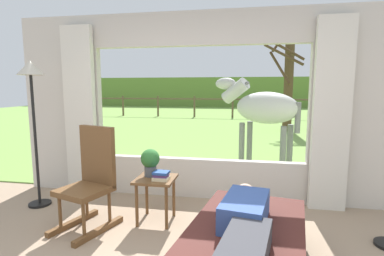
# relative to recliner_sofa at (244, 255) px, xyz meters

# --- Properties ---
(back_wall_with_window) EXTENTS (5.20, 0.12, 2.55)m
(back_wall_with_window) POSITION_rel_recliner_sofa_xyz_m (-0.66, 1.78, 1.03)
(back_wall_with_window) COLOR beige
(back_wall_with_window) RESTS_ON ground_plane
(curtain_panel_left) EXTENTS (0.44, 0.10, 2.40)m
(curtain_panel_left) POSITION_rel_recliner_sofa_xyz_m (-2.35, 1.64, 0.98)
(curtain_panel_left) COLOR silver
(curtain_panel_left) RESTS_ON ground_plane
(curtain_panel_right) EXTENTS (0.44, 0.10, 2.40)m
(curtain_panel_right) POSITION_rel_recliner_sofa_xyz_m (1.03, 1.64, 0.98)
(curtain_panel_right) COLOR silver
(curtain_panel_right) RESTS_ON ground_plane
(outdoor_pasture_lawn) EXTENTS (36.00, 21.68, 0.02)m
(outdoor_pasture_lawn) POSITION_rel_recliner_sofa_xyz_m (-0.66, 12.68, -0.21)
(outdoor_pasture_lawn) COLOR #759E47
(outdoor_pasture_lawn) RESTS_ON ground_plane
(distant_hill_ridge) EXTENTS (36.00, 2.00, 2.40)m
(distant_hill_ridge) POSITION_rel_recliner_sofa_xyz_m (-0.66, 22.52, 0.98)
(distant_hill_ridge) COLOR olive
(distant_hill_ridge) RESTS_ON ground_plane
(recliner_sofa) EXTENTS (1.18, 1.83, 0.42)m
(recliner_sofa) POSITION_rel_recliner_sofa_xyz_m (0.00, 0.00, 0.00)
(recliner_sofa) COLOR black
(recliner_sofa) RESTS_ON ground_plane
(reclining_person) EXTENTS (0.44, 1.43, 0.22)m
(reclining_person) POSITION_rel_recliner_sofa_xyz_m (-0.00, -0.05, 0.30)
(reclining_person) COLOR #334C8C
(reclining_person) RESTS_ON recliner_sofa
(rocking_chair) EXTENTS (0.65, 0.79, 1.12)m
(rocking_chair) POSITION_rel_recliner_sofa_xyz_m (-1.68, 0.67, 0.33)
(rocking_chair) COLOR brown
(rocking_chair) RESTS_ON ground_plane
(side_table) EXTENTS (0.44, 0.44, 0.52)m
(side_table) POSITION_rel_recliner_sofa_xyz_m (-1.01, 0.91, 0.21)
(side_table) COLOR brown
(side_table) RESTS_ON ground_plane
(potted_plant) EXTENTS (0.22, 0.22, 0.32)m
(potted_plant) POSITION_rel_recliner_sofa_xyz_m (-1.09, 0.97, 0.48)
(potted_plant) COLOR #4C5156
(potted_plant) RESTS_ON side_table
(book_stack) EXTENTS (0.18, 0.16, 0.10)m
(book_stack) POSITION_rel_recliner_sofa_xyz_m (-0.93, 0.85, 0.35)
(book_stack) COLOR beige
(book_stack) RESTS_ON side_table
(floor_lamp_left) EXTENTS (0.32, 0.32, 1.88)m
(floor_lamp_left) POSITION_rel_recliner_sofa_xyz_m (-2.68, 1.10, 1.30)
(floor_lamp_left) COLOR black
(floor_lamp_left) RESTS_ON ground_plane
(horse) EXTENTS (1.74, 1.20, 1.73)m
(horse) POSITION_rel_recliner_sofa_xyz_m (0.30, 3.53, 0.94)
(horse) COLOR #B2B2AD
(horse) RESTS_ON outdoor_pasture_lawn
(pasture_tree) EXTENTS (1.31, 1.52, 3.63)m
(pasture_tree) POSITION_rel_recliner_sofa_xyz_m (1.44, 8.79, 1.52)
(pasture_tree) COLOR #4C3823
(pasture_tree) RESTS_ON outdoor_pasture_lawn
(pasture_fence_line) EXTENTS (16.10, 0.10, 1.10)m
(pasture_fence_line) POSITION_rel_recliner_sofa_xyz_m (-0.66, 13.10, 0.53)
(pasture_fence_line) COLOR brown
(pasture_fence_line) RESTS_ON outdoor_pasture_lawn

